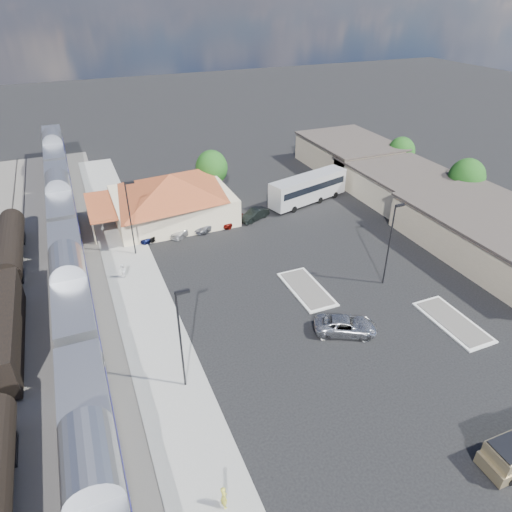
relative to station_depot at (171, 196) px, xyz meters
name	(u,v)px	position (x,y,z in m)	size (l,w,h in m)	color
ground	(280,310)	(4.56, -24.00, -3.13)	(280.00, 280.00, 0.00)	black
railbed	(45,314)	(-16.44, -16.00, -3.07)	(16.00, 100.00, 0.12)	#4C4944
platform	(143,303)	(-7.44, -18.00, -3.04)	(5.50, 92.00, 0.18)	gray
passenger_train	(73,291)	(-13.44, -17.47, -0.26)	(3.00, 104.00, 5.55)	silver
freight_cars	(2,331)	(-19.44, -19.89, -1.21)	(2.80, 46.00, 4.00)	black
station_depot	(171,196)	(0.00, 0.00, 0.00)	(18.35, 12.24, 6.20)	beige
buildings_east	(418,192)	(32.56, -9.72, -0.86)	(14.40, 51.40, 4.80)	#C6B28C
traffic_island_south	(307,289)	(8.56, -22.00, -3.03)	(3.30, 7.50, 0.21)	silver
traffic_island_north	(453,322)	(18.56, -32.00, -3.03)	(3.30, 7.50, 0.21)	silver
lamp_plat_s	(181,333)	(-6.34, -30.00, 2.21)	(1.08, 0.25, 9.00)	black
lamp_plat_n	(130,213)	(-6.34, -8.00, 2.21)	(1.08, 0.25, 9.00)	black
lamp_lot	(391,238)	(16.66, -24.00, 2.21)	(1.08, 0.25, 9.00)	black
tree_east_b	(466,178)	(38.56, -12.00, 1.09)	(4.94, 4.94, 6.96)	#382314
tree_east_c	(401,152)	(38.56, 2.00, 0.63)	(4.41, 4.41, 6.21)	#382314
tree_depot	(212,168)	(7.56, 6.00, 0.89)	(4.71, 4.71, 6.63)	#382314
suv	(346,326)	(8.58, -29.30, -2.35)	(2.60, 5.63, 1.57)	#9EA0A6
coach_bus	(308,187)	(19.11, -2.55, -0.80)	(12.87, 5.98, 4.04)	silver
person_a	(224,497)	(-6.83, -40.31, -2.07)	(0.64, 0.42, 1.77)	gold
person_b	(123,271)	(-8.54, -12.80, -2.10)	(0.83, 0.65, 1.71)	white
parked_car_a	(151,235)	(-3.94, -5.04, -2.49)	(1.52, 3.78, 1.29)	#0C123C
parked_car_b	(159,232)	(-2.90, -4.74, -2.48)	(1.38, 3.95, 1.30)	black
parked_car_c	(185,228)	(0.30, -5.04, -2.42)	(1.98, 4.87, 1.41)	silver
parked_car_d	(209,223)	(3.50, -4.74, -2.41)	(2.40, 5.20, 1.45)	#919399
parked_car_e	(233,220)	(6.70, -5.04, -2.47)	(1.56, 3.88, 1.32)	maroon
parked_car_f	(254,215)	(9.90, -4.74, -2.40)	(1.54, 4.42, 1.46)	black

